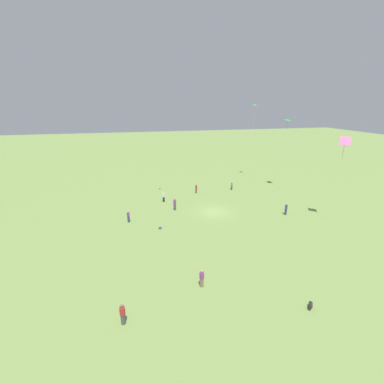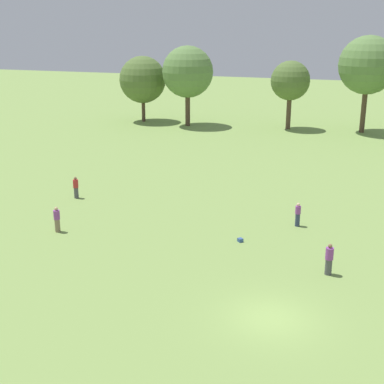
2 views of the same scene
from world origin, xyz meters
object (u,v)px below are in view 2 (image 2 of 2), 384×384
at_px(person_7, 329,259).
at_px(picnic_bag_1, 240,240).
at_px(person_4, 57,220).
at_px(person_0, 298,215).
at_px(person_5, 76,188).

height_order(person_7, picnic_bag_1, person_7).
distance_m(person_4, picnic_bag_1, 12.59).
height_order(person_0, person_7, person_7).
bearing_deg(person_0, person_5, -44.38).
bearing_deg(person_0, person_7, 68.66).
bearing_deg(person_5, person_0, -68.96).
bearing_deg(picnic_bag_1, person_5, 163.15).
relative_size(person_0, picnic_bag_1, 3.94).
distance_m(person_4, person_7, 18.28).
relative_size(person_4, picnic_bag_1, 4.09).
relative_size(person_0, person_7, 0.92).
xyz_separation_m(person_4, person_7, (18.27, -0.60, 0.04)).
bearing_deg(picnic_bag_1, person_7, -26.93).
relative_size(person_4, person_7, 0.96).
height_order(person_4, person_5, person_5).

